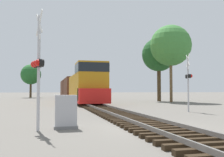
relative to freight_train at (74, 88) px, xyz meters
The scene contains 9 objects.
ground_plane 36.21m from the freight_train, 90.00° to the right, with size 400.00×400.00×0.00m, color #666059.
rail_track_bed 36.20m from the freight_train, 90.00° to the right, with size 2.60×160.00×0.31m.
freight_train is the anchor object (origin of this frame).
crossing_signal_near 36.19m from the freight_train, 97.34° to the right, with size 0.55×1.01×4.67m.
crossing_signal_far 29.67m from the freight_train, 78.92° to the right, with size 0.54×1.01×4.23m.
relay_cabinet 35.69m from the freight_train, 95.65° to the right, with size 0.96×0.53×1.37m.
tree_far_right 19.22m from the freight_train, 50.83° to the right, with size 5.50×5.50×10.36m.
tree_mid_background 16.46m from the freight_train, 44.01° to the right, with size 4.92×4.92×9.28m.
tree_deep_background 15.82m from the freight_train, 121.91° to the left, with size 4.37×4.37×7.25m.
Camera 1 is at (-4.17, -10.25, 1.56)m, focal length 42.00 mm.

